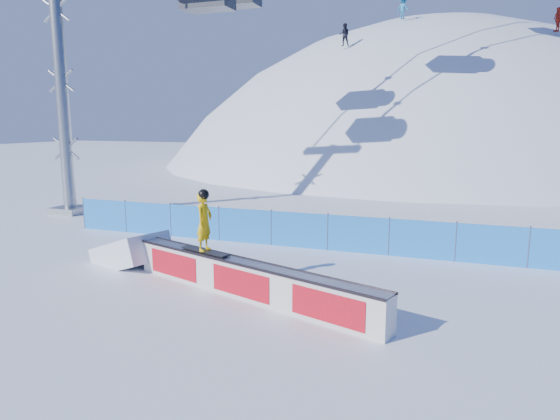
% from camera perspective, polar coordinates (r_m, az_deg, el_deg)
% --- Properties ---
extents(ground, '(160.00, 160.00, 0.00)m').
position_cam_1_polar(ground, '(12.29, 4.58, -9.97)').
color(ground, white).
rests_on(ground, ground).
extents(snow_hill, '(64.00, 64.00, 64.00)m').
position_cam_1_polar(snow_hill, '(57.67, 15.91, -13.00)').
color(snow_hill, white).
rests_on(snow_hill, ground).
extents(safety_fence, '(22.05, 0.05, 1.30)m').
position_cam_1_polar(safety_fence, '(16.34, 8.86, -2.80)').
color(safety_fence, '#1F7CE2').
rests_on(safety_fence, ground).
extents(rail_box, '(7.35, 2.96, 0.91)m').
position_cam_1_polar(rail_box, '(12.14, -3.77, -7.99)').
color(rail_box, silver).
rests_on(rail_box, ground).
extents(snow_ramp, '(2.67, 2.13, 1.45)m').
position_cam_1_polar(snow_ramp, '(15.75, -16.59, -5.86)').
color(snow_ramp, white).
rests_on(snow_ramp, ground).
extents(snowboarder, '(1.56, 0.77, 1.62)m').
position_cam_1_polar(snowboarder, '(12.83, -8.65, -1.27)').
color(snowboarder, black).
rests_on(snowboarder, rail_box).
extents(distant_skiers, '(19.15, 6.13, 5.27)m').
position_cam_1_polar(distant_skiers, '(42.00, 19.75, 19.45)').
color(distant_skiers, black).
rests_on(distant_skiers, ground).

